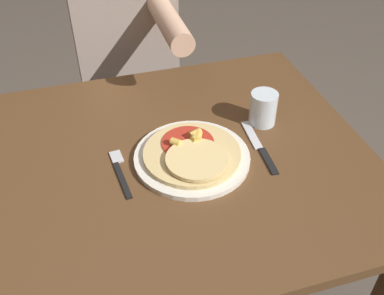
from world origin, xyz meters
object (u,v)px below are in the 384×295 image
object	(u,v)px
plate	(192,158)
fork	(120,170)
pizza	(193,153)
person_diner	(127,51)
drinking_glass	(263,108)
dining_table	(178,192)
knife	(260,147)

from	to	relation	value
plate	fork	xyz separation A→B (m)	(-0.18, 0.01, -0.00)
pizza	person_diner	world-z (taller)	person_diner
pizza	drinking_glass	bearing A→B (deg)	23.51
pizza	drinking_glass	distance (m)	0.25
person_diner	plate	bearing A→B (deg)	-85.56
dining_table	plate	bearing A→B (deg)	-31.65
fork	person_diner	bearing A→B (deg)	78.45
plate	drinking_glass	world-z (taller)	drinking_glass
pizza	fork	distance (m)	0.18
plate	drinking_glass	size ratio (longest dim) A/B	3.13
dining_table	drinking_glass	size ratio (longest dim) A/B	10.55
plate	pizza	world-z (taller)	pizza
dining_table	plate	xyz separation A→B (m)	(0.03, -0.02, 0.13)
plate	person_diner	world-z (taller)	person_diner
dining_table	fork	xyz separation A→B (m)	(-0.15, -0.01, 0.13)
pizza	fork	bearing A→B (deg)	175.23
dining_table	pizza	bearing A→B (deg)	-36.67
plate	knife	world-z (taller)	plate
dining_table	pizza	size ratio (longest dim) A/B	4.02
drinking_glass	dining_table	bearing A→B (deg)	-164.15
drinking_glass	person_diner	world-z (taller)	person_diner
knife	fork	bearing A→B (deg)	177.24
plate	fork	bearing A→B (deg)	176.71
fork	dining_table	bearing A→B (deg)	3.89
dining_table	person_diner	size ratio (longest dim) A/B	0.77
plate	pizza	bearing A→B (deg)	-82.39
dining_table	fork	distance (m)	0.20
fork	drinking_glass	bearing A→B (deg)	11.66
dining_table	plate	size ratio (longest dim) A/B	3.37
dining_table	drinking_glass	bearing A→B (deg)	15.85
fork	person_diner	world-z (taller)	person_diner
dining_table	knife	world-z (taller)	knife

